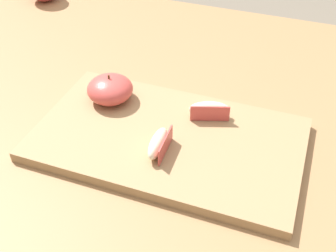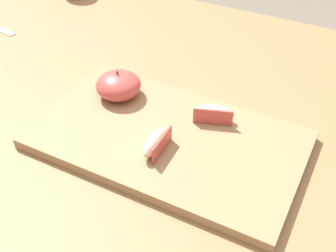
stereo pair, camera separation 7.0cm
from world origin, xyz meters
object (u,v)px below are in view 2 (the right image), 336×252
at_px(cutting_board, 168,139).
at_px(apple_half_skin_up, 118,85).
at_px(apple_wedge_front, 213,113).
at_px(apple_wedge_left, 155,142).

xyz_separation_m(cutting_board, apple_half_skin_up, (-0.13, 0.06, 0.03)).
xyz_separation_m(cutting_board, apple_wedge_front, (0.05, 0.07, 0.03)).
distance_m(apple_half_skin_up, apple_wedge_left, 0.17).
height_order(cutting_board, apple_wedge_front, apple_wedge_front).
bearing_deg(apple_wedge_front, cutting_board, -125.21).
relative_size(apple_half_skin_up, apple_wedge_left, 1.16).
bearing_deg(apple_wedge_front, apple_wedge_left, -114.62).
bearing_deg(apple_half_skin_up, apple_wedge_left, -36.83).
relative_size(apple_half_skin_up, apple_wedge_front, 1.12).
distance_m(cutting_board, apple_wedge_left, 0.05).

